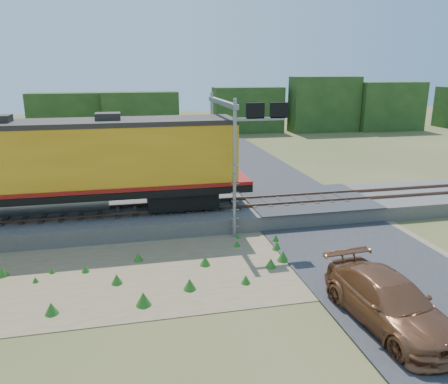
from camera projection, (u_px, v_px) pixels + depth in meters
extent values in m
plane|color=#475123|center=(205.00, 269.00, 18.16)|extent=(140.00, 140.00, 0.00)
cube|color=slate|center=(186.00, 214.00, 23.69)|extent=(70.00, 5.00, 0.80)
cube|color=brown|center=(188.00, 210.00, 22.89)|extent=(70.00, 0.10, 0.16)
cube|color=brown|center=(184.00, 202.00, 24.24)|extent=(70.00, 0.10, 0.16)
cube|color=#8C7754|center=(156.00, 268.00, 18.22)|extent=(26.00, 8.00, 0.03)
cube|color=#38383A|center=(307.00, 199.00, 25.02)|extent=(7.00, 5.20, 0.06)
cube|color=#38383A|center=(238.00, 158.00, 40.27)|extent=(7.00, 24.00, 0.08)
cube|color=#1E3D16|center=(150.00, 109.00, 52.98)|extent=(36.00, 3.00, 6.50)
cube|color=#1E3D16|center=(438.00, 106.00, 61.33)|extent=(50.00, 3.00, 6.00)
cube|color=black|center=(182.00, 197.00, 23.37)|extent=(3.63, 2.32, 0.91)
cube|color=black|center=(51.00, 192.00, 21.84)|extent=(20.15, 3.02, 0.36)
cylinder|color=gray|center=(52.00, 202.00, 21.98)|extent=(5.54, 1.21, 1.21)
cube|color=gold|center=(47.00, 158.00, 21.37)|extent=(18.64, 2.92, 3.12)
cube|color=maroon|center=(50.00, 187.00, 21.76)|extent=(20.15, 3.07, 0.18)
cube|color=#28231E|center=(43.00, 124.00, 20.91)|extent=(18.64, 2.97, 0.24)
cube|color=#28231E|center=(108.00, 117.00, 21.47)|extent=(1.21, 1.01, 0.45)
cylinder|color=gray|center=(235.00, 171.00, 20.67)|extent=(0.17, 0.17, 6.73)
cylinder|color=gray|center=(212.00, 150.00, 25.93)|extent=(0.17, 0.17, 6.73)
cube|color=gray|center=(222.00, 102.00, 22.49)|extent=(0.24, 6.20, 0.24)
cube|color=gray|center=(259.00, 119.00, 20.26)|extent=(2.50, 0.14, 0.14)
cube|color=black|center=(255.00, 111.00, 20.11)|extent=(0.87, 0.14, 0.72)
cube|color=black|center=(279.00, 110.00, 20.35)|extent=(0.87, 0.14, 0.72)
imported|color=brown|center=(389.00, 302.00, 14.05)|extent=(2.64, 5.60, 1.58)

